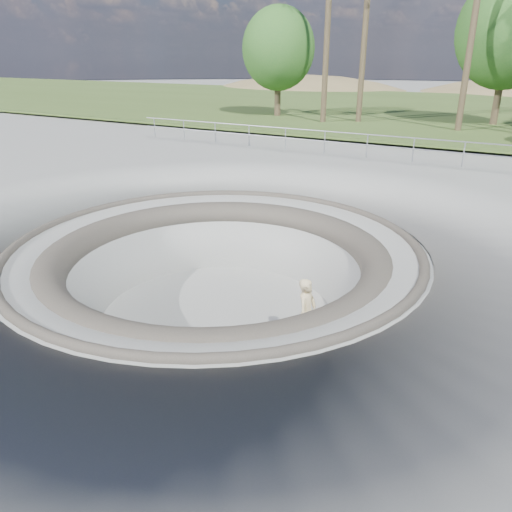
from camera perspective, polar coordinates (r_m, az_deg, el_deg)
name	(u,v)px	position (r m, az deg, el deg)	size (l,w,h in m)	color
ground	(216,245)	(12.50, -4.63, 1.21)	(180.00, 180.00, 0.00)	gray
skate_bowl	(218,310)	(13.26, -4.39, -6.19)	(14.00, 14.00, 4.10)	gray
grass_strip	(452,110)	(44.34, 21.51, 15.24)	(180.00, 36.00, 0.12)	#3B5120
distant_hills	(510,157)	(67.85, 27.03, 10.08)	(103.20, 45.00, 28.60)	brown
safety_railing	(367,146)	(22.93, 12.59, 12.22)	(25.00, 0.06, 1.03)	#94969C
skateboard	(305,345)	(11.84, 5.65, -10.06)	(0.81, 0.53, 0.08)	olive
skater	(307,313)	(11.41, 5.81, -6.48)	(0.60, 0.40, 1.65)	#D2BC88
bushy_tree_left	(278,49)	(37.11, 2.57, 22.58)	(5.09, 4.63, 7.35)	brown
bushy_tree_mid	(509,31)	(35.66, 26.96, 21.93)	(6.12, 5.57, 8.84)	brown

